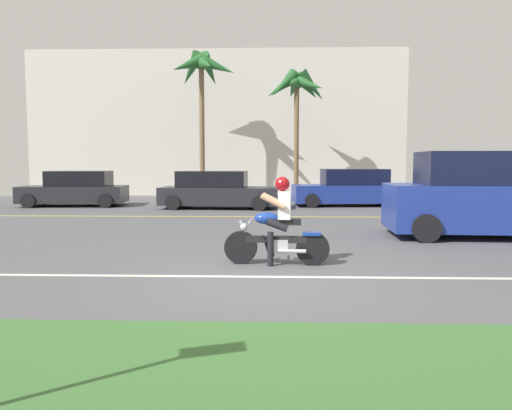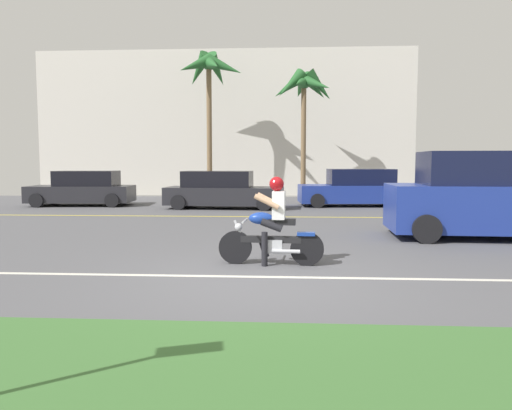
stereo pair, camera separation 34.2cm
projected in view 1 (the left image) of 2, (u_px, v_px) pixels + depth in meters
The scene contains 12 objects.
ground at pixel (268, 247), 10.49m from camera, with size 56.00×30.00×0.04m, color #545459.
lane_line_near at pixel (267, 277), 7.64m from camera, with size 50.40×0.12×0.01m, color silver.
lane_line_far at pixel (270, 217), 16.08m from camera, with size 50.40×0.12×0.01m, color yellow.
motorcyclist at pixel (277, 228), 8.52m from camera, with size 1.84×0.60×1.53m.
suv_nearby at pixel (491, 196), 11.64m from camera, with size 4.94×2.29×2.03m.
parked_car_0 at pixel (75, 190), 19.99m from camera, with size 4.24×2.14×1.43m.
parked_car_1 at pixel (217, 191), 18.97m from camera, with size 4.58×2.04×1.44m.
parked_car_2 at pixel (350, 189), 20.12m from camera, with size 4.55×2.17×1.51m.
parked_car_3 at pixel (482, 188), 20.50m from camera, with size 4.40×2.17×1.49m.
palm_tree_0 at pixel (202, 73), 23.44m from camera, with size 3.23×3.38×7.17m.
palm_tree_1 at pixel (297, 90), 22.91m from camera, with size 3.08×3.21×6.13m.
building_far at pixel (219, 125), 28.17m from camera, with size 20.33×4.00×7.77m, color beige.
Camera 1 is at (0.08, -7.37, 1.78)m, focal length 34.50 mm.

